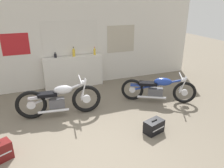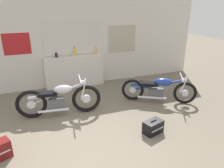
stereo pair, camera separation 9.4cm
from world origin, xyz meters
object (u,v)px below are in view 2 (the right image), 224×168
motorcycle_blue (158,89)px  hard_case_black (153,127)px  bottle_center (96,51)px  bottle_left_center (75,52)px  motorcycle_silver (59,99)px  bottle_leftmost (56,55)px

motorcycle_blue → hard_case_black: size_ratio=3.82×
bottle_center → motorcycle_blue: bottle_center is taller
bottle_left_center → bottle_center: 0.69m
motorcycle_silver → hard_case_black: (1.83, -1.53, -0.30)m
motorcycle_silver → bottle_leftmost: bearing=83.8°
bottle_leftmost → motorcycle_blue: 3.35m
bottle_left_center → bottle_center: (0.69, -0.04, -0.02)m
bottle_leftmost → hard_case_black: bottle_leftmost is taller
bottle_leftmost → hard_case_black: bearing=-64.3°
bottle_leftmost → bottle_left_center: 0.59m
bottle_center → motorcycle_silver: (-1.47, -1.77, -0.72)m
motorcycle_blue → motorcycle_silver: bearing=175.9°
motorcycle_silver → motorcycle_blue: (2.75, -0.20, -0.04)m
bottle_center → motorcycle_silver: size_ratio=0.13×
bottle_leftmost → motorcycle_blue: bearing=-38.8°
bottle_leftmost → bottle_center: bearing=-3.9°
motorcycle_silver → motorcycle_blue: bearing=-4.1°
bottle_leftmost → bottle_center: bottle_center is taller
hard_case_black → bottle_leftmost: bearing=115.7°
bottle_left_center → hard_case_black: size_ratio=0.62×
bottle_center → hard_case_black: bearing=-83.8°
bottle_center → motorcycle_silver: 2.41m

